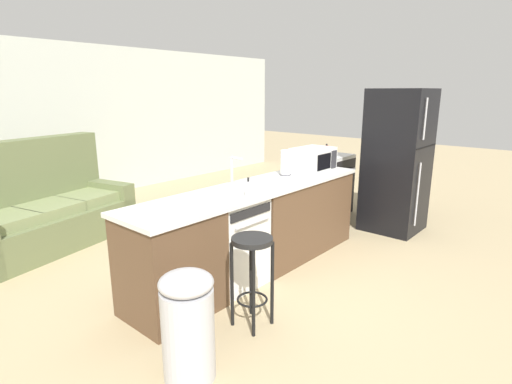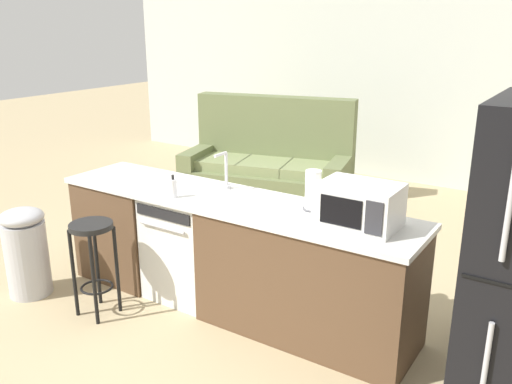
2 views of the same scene
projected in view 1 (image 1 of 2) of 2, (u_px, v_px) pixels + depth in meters
The scene contains 14 objects.
ground_plane at pixel (246, 274), 4.09m from camera, with size 24.00×24.00×0.00m, color tan.
wall_back at pixel (72, 123), 6.66m from camera, with size 10.00×0.06×2.60m.
kitchen_counter at pixel (261, 229), 4.16m from camera, with size 2.94×0.66×0.90m.
dishwasher at pixel (228, 242), 3.80m from camera, with size 0.58×0.61×0.84m.
stove_range at pixel (323, 184), 6.05m from camera, with size 0.76×0.68×0.90m.
refrigerator at pixel (397, 161), 5.24m from camera, with size 0.72×0.73×1.86m.
microwave at pixel (313, 160), 4.70m from camera, with size 0.50×0.37×0.28m.
sink_faucet at pixel (233, 174), 3.94m from camera, with size 0.07×0.18×0.30m.
paper_towel_roll at pixel (285, 163), 4.48m from camera, with size 0.14×0.14×0.28m.
soap_bottle at pixel (248, 189), 3.57m from camera, with size 0.06×0.06×0.18m.
kettle at pixel (326, 151), 5.72m from camera, with size 0.21×0.17×0.19m.
bar_stool at pixel (252, 262), 3.08m from camera, with size 0.32×0.32×0.74m.
trash_bin at pixel (188, 325), 2.54m from camera, with size 0.35×0.35×0.74m.
couch at pixel (41, 213), 4.80m from camera, with size 2.16×1.34×1.27m.
Camera 1 is at (-2.77, -2.54, 1.82)m, focal length 28.00 mm.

